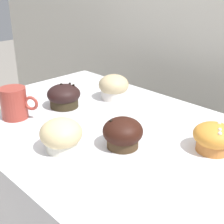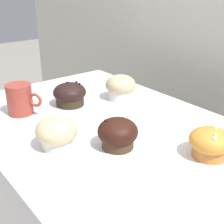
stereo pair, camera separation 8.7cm
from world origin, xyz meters
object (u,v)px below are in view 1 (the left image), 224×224
object	(u,v)px
muffin_front_center	(214,137)
muffin_front_right	(60,135)
muffin_back_left	(65,96)
muffin_back_right	(123,133)
coffee_cup	(14,102)
muffin_front_left	(114,87)

from	to	relation	value
muffin_front_center	muffin_front_right	size ratio (longest dim) A/B	0.98
muffin_back_left	muffin_front_right	size ratio (longest dim) A/B	1.04
muffin_back_right	coffee_cup	xyz separation A→B (m)	(-0.35, -0.10, 0.01)
muffin_front_center	muffin_back_right	size ratio (longest dim) A/B	1.01
muffin_back_right	coffee_cup	bearing A→B (deg)	-163.13
muffin_back_left	muffin_front_center	bearing A→B (deg)	10.32
coffee_cup	muffin_front_left	bearing A→B (deg)	74.02
muffin_front_left	coffee_cup	size ratio (longest dim) A/B	0.96
muffin_back_right	muffin_front_left	world-z (taller)	muffin_front_left
muffin_front_center	muffin_back_left	size ratio (longest dim) A/B	0.94
muffin_front_center	muffin_back_right	distance (m)	0.22
muffin_back_right	coffee_cup	distance (m)	0.36
muffin_front_center	muffin_back_left	world-z (taller)	muffin_back_left
muffin_front_center	coffee_cup	size ratio (longest dim) A/B	0.94
coffee_cup	muffin_front_right	bearing A→B (deg)	-2.90
muffin_back_left	coffee_cup	size ratio (longest dim) A/B	1.00
muffin_back_right	muffin_front_left	bearing A→B (deg)	139.24
muffin_front_center	muffin_back_left	bearing A→B (deg)	-169.68
muffin_back_left	muffin_front_left	distance (m)	0.17
muffin_front_right	coffee_cup	bearing A→B (deg)	177.10
muffin_back_right	muffin_front_right	world-z (taller)	muffin_front_right
muffin_front_center	muffin_back_left	xyz separation A→B (m)	(-0.48, -0.09, 0.00)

